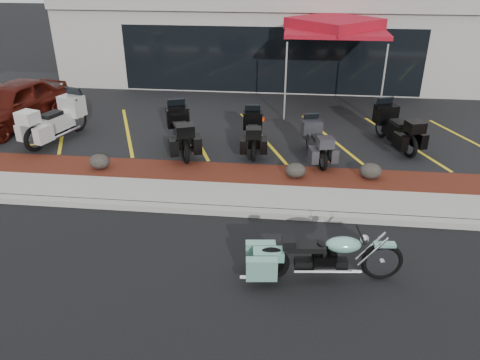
# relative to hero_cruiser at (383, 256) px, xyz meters

# --- Properties ---
(ground) EXTENTS (90.00, 90.00, 0.00)m
(ground) POSITION_rel_hero_cruiser_xyz_m (-2.67, 1.15, -0.51)
(ground) COLOR black
(ground) RESTS_ON ground
(curb) EXTENTS (24.00, 0.25, 0.15)m
(curb) POSITION_rel_hero_cruiser_xyz_m (-2.67, 2.05, -0.43)
(curb) COLOR gray
(curb) RESTS_ON ground
(sidewalk) EXTENTS (24.00, 1.20, 0.15)m
(sidewalk) POSITION_rel_hero_cruiser_xyz_m (-2.67, 2.75, -0.43)
(sidewalk) COLOR gray
(sidewalk) RESTS_ON ground
(mulch_bed) EXTENTS (24.00, 1.20, 0.16)m
(mulch_bed) POSITION_rel_hero_cruiser_xyz_m (-2.67, 3.95, -0.43)
(mulch_bed) COLOR #371A0C
(mulch_bed) RESTS_ON ground
(upper_lot) EXTENTS (26.00, 9.60, 0.15)m
(upper_lot) POSITION_rel_hero_cruiser_xyz_m (-2.67, 9.35, -0.43)
(upper_lot) COLOR black
(upper_lot) RESTS_ON ground
(dealership_building) EXTENTS (18.00, 8.16, 4.00)m
(dealership_building) POSITION_rel_hero_cruiser_xyz_m (-2.67, 15.62, 1.50)
(dealership_building) COLOR gray
(dealership_building) RESTS_ON ground
(boulder_left) EXTENTS (0.57, 0.47, 0.40)m
(boulder_left) POSITION_rel_hero_cruiser_xyz_m (-6.85, 3.83, -0.15)
(boulder_left) COLOR black
(boulder_left) RESTS_ON mulch_bed
(boulder_mid) EXTENTS (0.53, 0.45, 0.38)m
(boulder_mid) POSITION_rel_hero_cruiser_xyz_m (-1.58, 3.85, -0.16)
(boulder_mid) COLOR black
(boulder_mid) RESTS_ON mulch_bed
(boulder_right) EXTENTS (0.57, 0.47, 0.40)m
(boulder_right) POSITION_rel_hero_cruiser_xyz_m (0.35, 4.00, -0.14)
(boulder_right) COLOR black
(boulder_right) RESTS_ON mulch_bed
(hero_cruiser) EXTENTS (2.94, 1.04, 1.01)m
(hero_cruiser) POSITION_rel_hero_cruiser_xyz_m (0.00, 0.00, 0.00)
(hero_cruiser) COLOR #70AF98
(hero_cruiser) RESTS_ON ground
(touring_white) EXTENTS (1.68, 2.69, 1.47)m
(touring_white) POSITION_rel_hero_cruiser_xyz_m (-8.62, 6.54, 0.38)
(touring_white) COLOR silver
(touring_white) RESTS_ON upper_lot
(touring_black_front) EXTENTS (1.65, 2.51, 1.36)m
(touring_black_front) POSITION_rel_hero_cruiser_xyz_m (-5.19, 6.03, 0.33)
(touring_black_front) COLOR black
(touring_black_front) RESTS_ON upper_lot
(touring_black_mid) EXTENTS (0.98, 2.10, 1.18)m
(touring_black_mid) POSITION_rel_hero_cruiser_xyz_m (-2.91, 6.27, 0.24)
(touring_black_mid) COLOR black
(touring_black_mid) RESTS_ON upper_lot
(touring_grey) EXTENTS (1.18, 2.08, 1.14)m
(touring_grey) POSITION_rel_hero_cruiser_xyz_m (-1.18, 5.77, 0.21)
(touring_grey) COLOR #2F2F34
(touring_grey) RESTS_ON upper_lot
(touring_black_rear) EXTENTS (1.56, 2.41, 1.31)m
(touring_black_rear) POSITION_rel_hero_cruiser_xyz_m (1.09, 7.06, 0.30)
(touring_black_rear) COLOR black
(touring_black_rear) RESTS_ON upper_lot
(parked_car) EXTENTS (2.67, 4.65, 1.49)m
(parked_car) POSITION_rel_hero_cruiser_xyz_m (-10.98, 6.85, 0.39)
(parked_car) COLOR #441009
(parked_car) RESTS_ON upper_lot
(traffic_cone) EXTENTS (0.38, 0.38, 0.42)m
(traffic_cone) POSITION_rel_hero_cruiser_xyz_m (-2.85, 8.34, -0.15)
(traffic_cone) COLOR #EC3507
(traffic_cone) RESTS_ON upper_lot
(popup_canopy) EXTENTS (4.44, 4.44, 3.21)m
(popup_canopy) POSITION_rel_hero_cruiser_xyz_m (-0.38, 10.08, 2.56)
(popup_canopy) COLOR silver
(popup_canopy) RESTS_ON upper_lot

